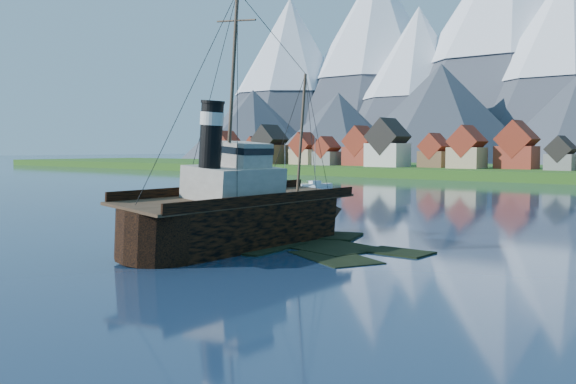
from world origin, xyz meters
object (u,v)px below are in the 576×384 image
Objects in this scene: sailboat_a at (207,199)px; tugboat_wreck at (253,213)px; sailboat_c at (285,186)px; sailboat_b at (315,186)px.

tugboat_wreck is at bearing -64.79° from sailboat_a.
sailboat_c is at bearing 126.39° from tugboat_wreck.
tugboat_wreck is at bearing -89.23° from sailboat_c.
sailboat_b is 1.14× the size of sailboat_c.
tugboat_wreck is 2.48× the size of sailboat_b.
tugboat_wreck is 94.19m from sailboat_c.
sailboat_a is 43.71m from sailboat_c.
tugboat_wreck is at bearing -35.16° from sailboat_b.
tugboat_wreck is 2.73× the size of sailboat_a.
sailboat_b reaches higher than sailboat_a.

